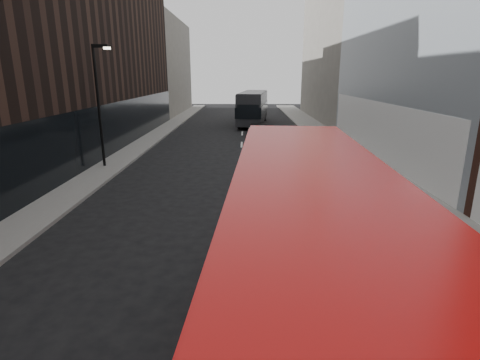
{
  "coord_description": "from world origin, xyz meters",
  "views": [
    {
      "loc": [
        0.27,
        -4.1,
        5.5
      ],
      "look_at": [
        0.13,
        6.53,
        2.5
      ],
      "focal_mm": 28.0,
      "sensor_mm": 36.0,
      "label": 1
    }
  ],
  "objects_px": {
    "car_a": "(305,162)",
    "car_c": "(260,133)",
    "grey_bus": "(253,107)",
    "car_b": "(268,141)",
    "red_bus": "(310,293)",
    "street_lamp": "(99,98)"
  },
  "relations": [
    {
      "from": "car_a",
      "to": "street_lamp",
      "type": "bearing_deg",
      "value": 168.95
    },
    {
      "from": "grey_bus",
      "to": "car_c",
      "type": "bearing_deg",
      "value": -81.78
    },
    {
      "from": "street_lamp",
      "to": "red_bus",
      "type": "distance_m",
      "value": 19.65
    },
    {
      "from": "street_lamp",
      "to": "car_c",
      "type": "xyz_separation_m",
      "value": [
        9.75,
        10.06,
        -3.55
      ]
    },
    {
      "from": "car_a",
      "to": "car_b",
      "type": "bearing_deg",
      "value": 98.5
    },
    {
      "from": "red_bus",
      "to": "car_b",
      "type": "xyz_separation_m",
      "value": [
        0.75,
        22.91,
        -1.67
      ]
    },
    {
      "from": "street_lamp",
      "to": "grey_bus",
      "type": "relative_size",
      "value": 0.61
    },
    {
      "from": "street_lamp",
      "to": "red_bus",
      "type": "relative_size",
      "value": 0.67
    },
    {
      "from": "grey_bus",
      "to": "car_a",
      "type": "bearing_deg",
      "value": -77.31
    },
    {
      "from": "grey_bus",
      "to": "car_a",
      "type": "relative_size",
      "value": 2.66
    },
    {
      "from": "grey_bus",
      "to": "car_a",
      "type": "distance_m",
      "value": 22.58
    },
    {
      "from": "red_bus",
      "to": "car_b",
      "type": "height_order",
      "value": "red_bus"
    },
    {
      "from": "car_c",
      "to": "street_lamp",
      "type": "bearing_deg",
      "value": -134.71
    },
    {
      "from": "car_a",
      "to": "car_c",
      "type": "bearing_deg",
      "value": 96.15
    },
    {
      "from": "car_b",
      "to": "car_c",
      "type": "relative_size",
      "value": 0.92
    },
    {
      "from": "street_lamp",
      "to": "grey_bus",
      "type": "xyz_separation_m",
      "value": [
        9.4,
        21.02,
        -2.23
      ]
    },
    {
      "from": "car_a",
      "to": "red_bus",
      "type": "bearing_deg",
      "value": -103.02
    },
    {
      "from": "red_bus",
      "to": "street_lamp",
      "type": "bearing_deg",
      "value": 122.17
    },
    {
      "from": "grey_bus",
      "to": "car_c",
      "type": "xyz_separation_m",
      "value": [
        0.35,
        -10.97,
        -1.32
      ]
    },
    {
      "from": "street_lamp",
      "to": "car_a",
      "type": "relative_size",
      "value": 1.62
    },
    {
      "from": "grey_bus",
      "to": "car_b",
      "type": "bearing_deg",
      "value": -80.48
    },
    {
      "from": "car_a",
      "to": "grey_bus",
      "type": "bearing_deg",
      "value": 91.94
    }
  ]
}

